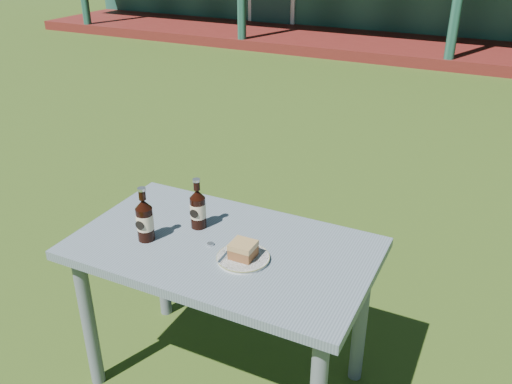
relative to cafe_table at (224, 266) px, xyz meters
The scene contains 8 objects.
ground 1.72m from the cafe_table, 90.00° to the left, with size 80.00×80.00×0.00m, color #334916.
cafe_table is the anchor object (origin of this frame).
plate 0.17m from the cafe_table, 26.31° to the right, with size 0.20×0.20×0.01m.
cake_slice 0.20m from the cafe_table, 26.45° to the right, with size 0.09×0.09×0.06m.
fork 0.15m from the cafe_table, 50.89° to the right, with size 0.01×0.14×0.00m, color silver.
cola_bottle_near 0.26m from the cafe_table, 153.85° to the left, with size 0.07×0.07×0.22m.
cola_bottle_far 0.37m from the cafe_table, 161.26° to the right, with size 0.07×0.07×0.23m.
bottle_cap 0.12m from the cafe_table, 149.97° to the right, with size 0.03×0.03×0.01m, color silver.
Camera 1 is at (0.93, -3.19, 1.87)m, focal length 38.00 mm.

